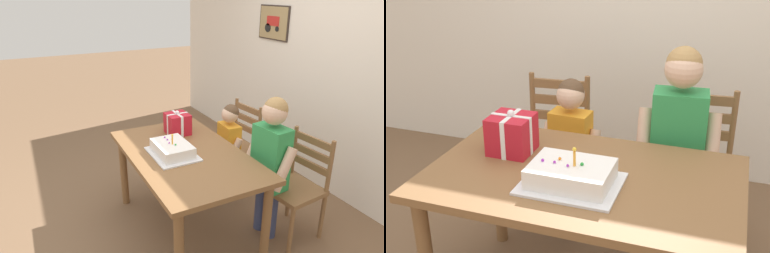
% 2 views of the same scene
% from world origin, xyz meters
% --- Properties ---
extents(ground_plane, '(20.00, 20.00, 0.00)m').
position_xyz_m(ground_plane, '(0.00, 0.00, 0.00)').
color(ground_plane, brown).
extents(back_wall, '(6.40, 0.11, 2.60)m').
position_xyz_m(back_wall, '(-0.00, 1.68, 1.30)').
color(back_wall, silver).
rests_on(back_wall, ground).
extents(dining_table, '(1.46, 0.89, 0.76)m').
position_xyz_m(dining_table, '(0.00, 0.00, 0.66)').
color(dining_table, brown).
rests_on(dining_table, ground).
extents(birthday_cake, '(0.44, 0.34, 0.19)m').
position_xyz_m(birthday_cake, '(-0.02, -0.11, 0.81)').
color(birthday_cake, silver).
rests_on(birthday_cake, dining_table).
extents(gift_box_red_large, '(0.21, 0.21, 0.23)m').
position_xyz_m(gift_box_red_large, '(-0.42, 0.12, 0.86)').
color(gift_box_red_large, red).
rests_on(gift_box_red_large, dining_table).
extents(chair_left, '(0.46, 0.46, 0.92)m').
position_xyz_m(chair_left, '(-0.47, 0.82, 0.47)').
color(chair_left, brown).
rests_on(chair_left, ground).
extents(chair_right, '(0.46, 0.46, 0.92)m').
position_xyz_m(chair_right, '(0.46, 0.82, 0.47)').
color(chair_right, brown).
rests_on(chair_right, ground).
extents(child_older, '(0.47, 0.28, 1.25)m').
position_xyz_m(child_older, '(0.35, 0.60, 0.76)').
color(child_older, '#38426B').
rests_on(child_older, ground).
extents(child_younger, '(0.37, 0.22, 1.01)m').
position_xyz_m(child_younger, '(-0.28, 0.60, 0.62)').
color(child_younger, '#38426B').
rests_on(child_younger, ground).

